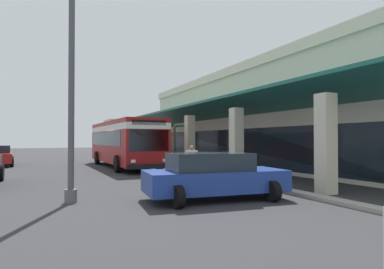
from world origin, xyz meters
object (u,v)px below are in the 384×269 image
at_px(pedestrian, 192,161).
at_px(lot_light_pole, 72,56).
at_px(parked_sedan_blue, 214,176).
at_px(potted_palm, 175,153).
at_px(transit_bus, 124,140).

xyz_separation_m(pedestrian, lot_light_pole, (3.26, -5.51, 3.50)).
xyz_separation_m(parked_sedan_blue, potted_palm, (-14.98, 4.67, 0.09)).
relative_size(pedestrian, potted_palm, 0.51).
height_order(transit_bus, lot_light_pole, lot_light_pole).
bearing_deg(transit_bus, pedestrian, 7.10).
bearing_deg(lot_light_pole, parked_sedan_blue, 71.63).
relative_size(parked_sedan_blue, lot_light_pole, 0.55).
bearing_deg(potted_palm, lot_light_pole, -32.86).
relative_size(transit_bus, potted_palm, 3.56).
bearing_deg(pedestrian, parked_sedan_blue, -16.66).
relative_size(parked_sedan_blue, pedestrian, 2.83).
distance_m(potted_palm, lot_light_pole, 16.59).
bearing_deg(transit_bus, parked_sedan_blue, -1.18).
distance_m(transit_bus, pedestrian, 9.01).
bearing_deg(parked_sedan_blue, lot_light_pole, -108.37).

